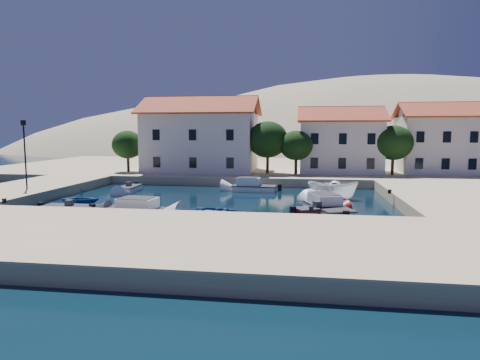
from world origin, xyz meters
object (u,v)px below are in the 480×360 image
Objects in this scene: building_left at (201,133)px; building_right at (437,137)px; building_mid at (340,139)px; cabin_cruiser_east at (328,207)px; boat_east at (332,198)px; cabin_cruiser_south at (129,210)px; lamppost at (25,148)px; rowboat_south at (223,219)px.

building_left is 1.56× the size of building_right.
building_mid is 24.14m from cabin_cruiser_east.
boat_east is (16.12, -15.03, -5.94)m from building_left.
boat_east is (15.37, 10.80, -0.48)m from cabin_cruiser_south.
building_right is 46.98m from lamppost.
cabin_cruiser_south is 18.79m from boat_east.
building_left reaches higher than rowboat_south.
boat_east is at bearing -21.84° from rowboat_south.
building_mid is 12.04m from building_right.
lamppost is (-29.50, -21.00, -0.47)m from building_mid.
building_left reaches higher than cabin_cruiser_south.
rowboat_south is at bearing -111.00° from building_mid.
building_left is at bearing -176.82° from building_mid.
building_mid is 36.21m from lamppost.
building_mid is (18.00, 1.00, -0.71)m from building_left.
building_left is 22.83m from boat_east.
building_left is at bearing 15.02° from cabin_cruiser_east.
lamppost is 1.22× the size of rowboat_south.
lamppost is 20.64m from rowboat_south.
building_left reaches higher than lamppost.
rowboat_south is at bearing 93.00° from cabin_cruiser_east.
rowboat_south is (-10.22, -26.62, -5.22)m from building_mid.
cabin_cruiser_south is (-17.25, -26.84, -4.75)m from building_mid.
lamppost is 1.06× the size of cabin_cruiser_east.
building_left is at bearing 66.10° from boat_east.
rowboat_south is at bearing 8.27° from cabin_cruiser_south.
boat_east is at bearing 41.60° from cabin_cruiser_south.
boat_east is at bearing 10.19° from lamppost.
building_mid is 1.69× the size of lamppost.
rowboat_south is 8.20m from cabin_cruiser_east.
rowboat_south is at bearing -128.82° from building_right.
rowboat_south is 0.87× the size of cabin_cruiser_east.
building_mid is 32.25m from cabin_cruiser_south.
building_right is 40.69m from cabin_cruiser_south.
boat_east is (-1.88, -16.03, -5.22)m from building_mid.
cabin_cruiser_east is (15.35, -22.52, -5.46)m from building_left.
rowboat_south is at bearing 160.88° from boat_east.
building_left is 27.79m from cabin_cruiser_east.
building_mid is 2.05× the size of rowboat_south.
building_mid is 1.92× the size of cabin_cruiser_south.
building_left is 30.07m from building_right.
cabin_cruiser_east is (-2.65, -23.52, -4.75)m from building_mid.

